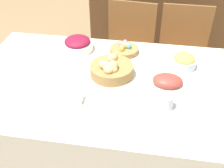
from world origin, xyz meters
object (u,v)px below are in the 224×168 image
Objects in this scene: sideboard at (162,22)px; egg_basket at (124,49)px; beet_salad_bowl at (78,44)px; chair_far_right at (183,55)px; bread_basket at (111,69)px; pineapple_bowl at (184,61)px; dinner_plate at (118,124)px; drinking_cup at (166,102)px; butter_dish at (73,98)px; fork at (90,121)px; spoon at (152,128)px; ham_platter at (167,82)px; chair_far_center at (128,51)px; knife at (146,128)px.

sideboard is 7.69× the size of egg_basket.
chair_far_right is at bearing 32.92° from beet_salad_bowl.
bread_basket is at bearing -99.18° from egg_basket.
pineapple_bowl is 0.67m from dinner_plate.
butter_dish is (-0.50, -0.02, -0.02)m from drinking_cup.
spoon is at bearing -3.09° from fork.
butter_dish is (-0.21, -0.55, -0.01)m from egg_basket.
sideboard is at bearing 90.99° from ham_platter.
fork is 1.00× the size of spoon.
bread_basket is 0.32m from butter_dish.
spoon is at bearing -100.83° from ham_platter.
bread_basket is 0.41m from fork.
chair_far_right is 0.69m from pineapple_bowl.
ham_platter is at bearing -89.01° from sideboard.
butter_dish is at bearing -78.24° from beet_salad_bowl.
egg_basket reaches higher than ham_platter.
dinner_plate is at bearing -96.40° from sideboard.
chair_far_center is 11.39× the size of drinking_cup.
knife is at bearing -102.11° from chair_far_right.
fork is (-0.14, 0.00, -0.00)m from dinner_plate.
beet_salad_bowl is 1.89× the size of butter_dish.
knife is 1.00× the size of spoon.
chair_far_center reaches higher than beet_salad_bowl.
pineapple_bowl is (0.44, 0.16, -0.00)m from bread_basket.
chair_far_center is 3.32× the size of ham_platter.
egg_basket is 0.60m from drinking_cup.
chair_far_center is at bearing 111.13° from ham_platter.
chair_far_center is at bearing -111.31° from sideboard.
dinner_plate is at bearing -76.41° from bread_basket.
drinking_cup is at bearing 35.80° from dinner_plate.
fork is (-0.48, -0.57, -0.04)m from pineapple_bowl.
beet_salad_bowl is 2.65× the size of drinking_cup.
beet_salad_bowl reaches higher than pineapple_bowl.
beet_salad_bowl is 0.79m from drinking_cup.
chair_far_right is 11.39× the size of drinking_cup.
ham_platter is 1.44× the size of fork.
chair_far_center reaches higher than egg_basket.
ham_platter is 0.69m from beet_salad_bowl.
chair_far_right is at bearing 83.98° from pineapple_bowl.
ham_platter is at bearing 56.51° from dinner_plate.
egg_basket is at bearing 118.79° from drinking_cup.
drinking_cup is at bearing -99.12° from chair_far_right.
spoon is at bearing -73.15° from chair_far_center.
bread_basket reaches higher than egg_basket.
pineapple_bowl is (0.12, -1.34, 0.37)m from sideboard.
knife is at bearing -59.64° from bread_basket.
bread_basket is 0.48m from knife.
ham_platter is at bearing 40.53° from fork.
chair_far_right reaches higher than butter_dish.
ham_platter is 0.44m from dinner_plate.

